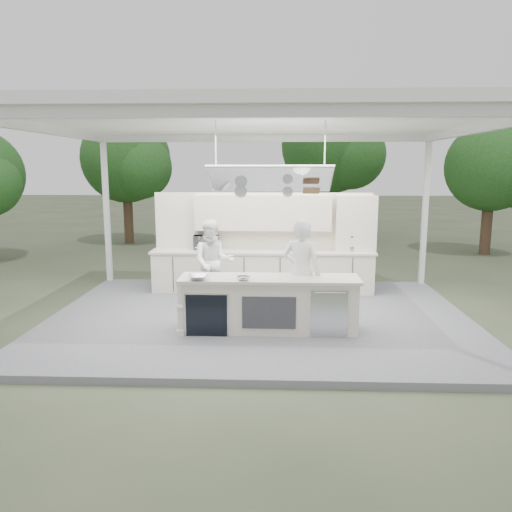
{
  "coord_description": "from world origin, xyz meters",
  "views": [
    {
      "loc": [
        0.32,
        -9.29,
        2.93
      ],
      "look_at": [
        -0.09,
        0.4,
        1.21
      ],
      "focal_mm": 35.0,
      "sensor_mm": 36.0,
      "label": 1
    }
  ],
  "objects_px": {
    "demo_island": "(268,304)",
    "sous_chef": "(213,262)",
    "head_chef": "(301,274)",
    "back_counter": "(262,271)"
  },
  "relations": [
    {
      "from": "sous_chef",
      "to": "back_counter",
      "type": "bearing_deg",
      "value": 40.67
    },
    {
      "from": "demo_island",
      "to": "head_chef",
      "type": "height_order",
      "value": "head_chef"
    },
    {
      "from": "demo_island",
      "to": "sous_chef",
      "type": "bearing_deg",
      "value": 125.05
    },
    {
      "from": "back_counter",
      "to": "head_chef",
      "type": "bearing_deg",
      "value": -73.43
    },
    {
      "from": "back_counter",
      "to": "head_chef",
      "type": "height_order",
      "value": "head_chef"
    },
    {
      "from": "head_chef",
      "to": "back_counter",
      "type": "bearing_deg",
      "value": -51.81
    },
    {
      "from": "back_counter",
      "to": "head_chef",
      "type": "xyz_separation_m",
      "value": [
        0.76,
        -2.56,
        0.49
      ]
    },
    {
      "from": "back_counter",
      "to": "sous_chef",
      "type": "bearing_deg",
      "value": -130.71
    },
    {
      "from": "head_chef",
      "to": "demo_island",
      "type": "bearing_deg",
      "value": 44.92
    },
    {
      "from": "demo_island",
      "to": "back_counter",
      "type": "relative_size",
      "value": 0.61
    }
  ]
}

